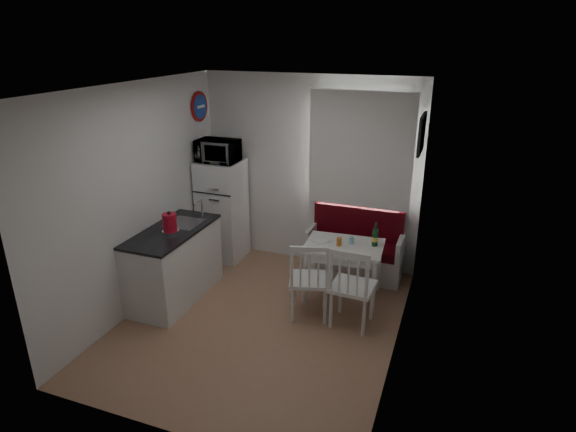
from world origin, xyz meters
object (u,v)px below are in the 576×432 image
(dining_table, at_px, (344,250))
(kitchen_counter, at_px, (175,263))
(chair_right, at_px, (351,280))
(fridge, at_px, (223,210))
(wine_bottle, at_px, (375,234))
(chair_left, at_px, (307,273))
(microwave, at_px, (218,151))
(bench, at_px, (354,254))
(kettle, at_px, (170,223))

(dining_table, bearing_deg, kitchen_counter, -162.87)
(dining_table, distance_m, chair_right, 0.72)
(fridge, distance_m, wine_bottle, 2.29)
(kitchen_counter, bearing_deg, fridge, 89.10)
(dining_table, height_order, chair_right, chair_right)
(chair_left, distance_m, microwave, 2.23)
(microwave, height_order, wine_bottle, microwave)
(dining_table, bearing_deg, chair_left, -114.34)
(dining_table, relative_size, fridge, 0.67)
(dining_table, height_order, wine_bottle, wine_bottle)
(dining_table, bearing_deg, bench, 85.62)
(dining_table, xyz_separation_m, wine_bottle, (0.35, 0.10, 0.22))
(dining_table, bearing_deg, wine_bottle, 12.10)
(wine_bottle, bearing_deg, bench, 123.60)
(kitchen_counter, bearing_deg, chair_left, 2.30)
(kitchen_counter, bearing_deg, bench, 35.11)
(kitchen_counter, height_order, dining_table, kitchen_counter)
(fridge, height_order, wine_bottle, fridge)
(bench, relative_size, microwave, 2.32)
(fridge, bearing_deg, dining_table, -14.98)
(chair_left, height_order, wine_bottle, wine_bottle)
(chair_right, height_order, microwave, microwave)
(bench, distance_m, chair_left, 1.34)
(dining_table, relative_size, wine_bottle, 3.30)
(chair_right, relative_size, fridge, 0.36)
(bench, height_order, fridge, fridge)
(fridge, height_order, microwave, microwave)
(dining_table, distance_m, kettle, 2.09)
(kettle, bearing_deg, dining_table, 23.82)
(chair_right, xyz_separation_m, wine_bottle, (0.10, 0.77, 0.24))
(wine_bottle, bearing_deg, microwave, 170.95)
(dining_table, bearing_deg, microwave, 162.59)
(dining_table, relative_size, microwave, 1.77)
(wine_bottle, bearing_deg, chair_left, -127.97)
(dining_table, relative_size, kettle, 3.72)
(chair_right, relative_size, microwave, 0.96)
(bench, relative_size, chair_left, 2.29)
(kettle, bearing_deg, bench, 37.58)
(chair_left, bearing_deg, chair_right, -17.06)
(chair_right, bearing_deg, kitchen_counter, -175.18)
(bench, xyz_separation_m, fridge, (-1.91, -0.11, 0.42))
(kettle, bearing_deg, microwave, 91.34)
(bench, xyz_separation_m, kettle, (-1.88, -1.44, 0.73))
(chair_left, height_order, chair_right, chair_right)
(dining_table, height_order, microwave, microwave)
(kettle, bearing_deg, kitchen_counter, 118.78)
(kitchen_counter, height_order, bench, kitchen_counter)
(chair_left, bearing_deg, kitchen_counter, 165.44)
(dining_table, distance_m, microwave, 2.18)
(microwave, bearing_deg, dining_table, -13.57)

